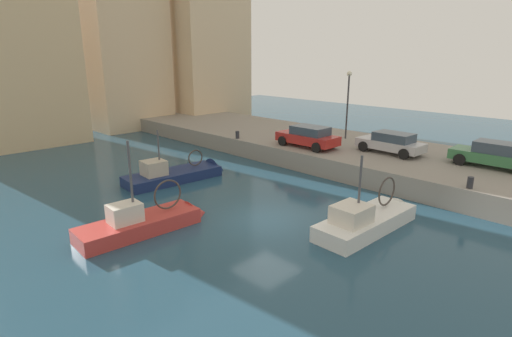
# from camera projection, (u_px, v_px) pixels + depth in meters

# --- Properties ---
(water_surface) EXTENTS (80.00, 80.00, 0.00)m
(water_surface) POSITION_uv_depth(u_px,v_px,m) (267.00, 220.00, 18.13)
(water_surface) COLOR navy
(water_surface) RESTS_ON ground
(quay_wall) EXTENTS (9.00, 56.00, 1.20)m
(quay_wall) POSITION_uv_depth(u_px,v_px,m) (391.00, 161.00, 25.76)
(quay_wall) COLOR gray
(quay_wall) RESTS_ON ground
(fishing_boat_navy) EXTENTS (6.57, 2.59, 4.01)m
(fishing_boat_navy) POSITION_uv_depth(u_px,v_px,m) (179.00, 178.00, 23.97)
(fishing_boat_navy) COLOR navy
(fishing_boat_navy) RESTS_ON ground
(fishing_boat_white) EXTENTS (6.16, 2.17, 4.18)m
(fishing_boat_white) POSITION_uv_depth(u_px,v_px,m) (370.00, 225.00, 17.30)
(fishing_boat_white) COLOR white
(fishing_boat_white) RESTS_ON ground
(fishing_boat_red) EXTENTS (5.94, 2.11, 4.70)m
(fishing_boat_red) POSITION_uv_depth(u_px,v_px,m) (148.00, 227.00, 17.11)
(fishing_boat_red) COLOR #BC3833
(fishing_boat_red) RESTS_ON ground
(parked_car_green) EXTENTS (1.87, 4.34, 1.42)m
(parked_car_green) POSITION_uv_depth(u_px,v_px,m) (496.00, 155.00, 21.89)
(parked_car_green) COLOR #387547
(parked_car_green) RESTS_ON quay_wall
(parked_car_silver) EXTENTS (2.00, 4.14, 1.32)m
(parked_car_silver) POSITION_uv_depth(u_px,v_px,m) (391.00, 143.00, 25.05)
(parked_car_silver) COLOR #B7B7BC
(parked_car_silver) RESTS_ON quay_wall
(parked_car_red) EXTENTS (1.99, 4.21, 1.41)m
(parked_car_red) POSITION_uv_depth(u_px,v_px,m) (308.00, 136.00, 26.76)
(parked_car_red) COLOR red
(parked_car_red) RESTS_ON quay_wall
(mooring_bollard_south) EXTENTS (0.28, 0.28, 0.55)m
(mooring_bollard_south) POSITION_uv_depth(u_px,v_px,m) (470.00, 183.00, 18.62)
(mooring_bollard_south) COLOR #2D2D33
(mooring_bollard_south) RESTS_ON quay_wall
(mooring_bollard_mid) EXTENTS (0.28, 0.28, 0.55)m
(mooring_bollard_mid) POSITION_uv_depth(u_px,v_px,m) (237.00, 135.00, 29.52)
(mooring_bollard_mid) COLOR #2D2D33
(mooring_bollard_mid) RESTS_ON quay_wall
(quay_streetlamp) EXTENTS (0.36, 0.36, 4.83)m
(quay_streetlamp) POSITION_uv_depth(u_px,v_px,m) (348.00, 94.00, 28.72)
(quay_streetlamp) COLOR #38383D
(quay_streetlamp) RESTS_ON quay_wall
(waterfront_building_west) EXTENTS (8.30, 6.51, 19.46)m
(waterfront_building_west) POSITION_uv_depth(u_px,v_px,m) (204.00, 29.00, 42.69)
(waterfront_building_west) COLOR beige
(waterfront_building_west) RESTS_ON ground
(waterfront_building_central) EXTENTS (7.47, 8.09, 21.95)m
(waterfront_building_central) POSITION_uv_depth(u_px,v_px,m) (115.00, 13.00, 38.71)
(waterfront_building_central) COLOR beige
(waterfront_building_central) RESTS_ON ground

